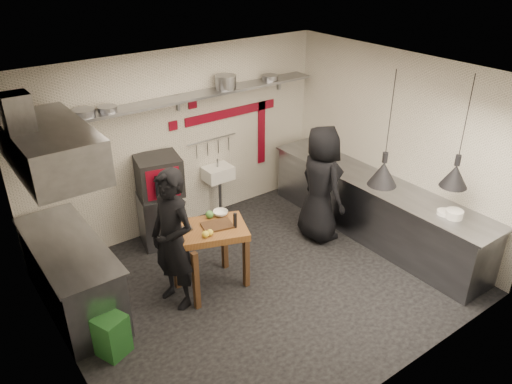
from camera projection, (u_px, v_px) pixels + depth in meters
floor at (262, 284)px, 6.76m from camera, size 5.00×5.00×0.00m
ceiling at (263, 79)px, 5.47m from camera, size 5.00×5.00×0.00m
wall_back at (180, 141)px, 7.62m from camera, size 5.00×0.04×2.80m
wall_front at (399, 276)px, 4.61m from camera, size 5.00×0.04×2.80m
wall_left at (55, 263)px, 4.80m from camera, size 0.04×4.20×2.80m
wall_right at (396, 147)px, 7.43m from camera, size 0.04×4.20×2.80m
red_band_horiz at (232, 112)px, 7.97m from camera, size 1.70×0.02×0.14m
red_band_vert at (261, 133)px, 8.51m from camera, size 0.14×0.02×1.10m
red_tile_a at (193, 104)px, 7.48m from camera, size 0.14×0.02×0.14m
red_tile_b at (173, 126)px, 7.42m from camera, size 0.14×0.02×0.14m
back_shelf at (182, 98)px, 7.16m from camera, size 4.60×0.34×0.04m
shelf_bracket_left at (45, 129)px, 6.31m from camera, size 0.04×0.06×0.24m
shelf_bracket_mid at (178, 103)px, 7.31m from camera, size 0.04×0.06×0.24m
shelf_bracket_right at (279, 82)px, 8.31m from camera, size 0.04×0.06×0.24m
pan_far_left at (83, 113)px, 6.37m from camera, size 0.39×0.39×0.09m
pan_mid_left at (107, 109)px, 6.55m from camera, size 0.29×0.29×0.07m
stock_pot at (226, 82)px, 7.50m from camera, size 0.32×0.32×0.20m
pan_right at (270, 77)px, 7.97m from camera, size 0.32×0.32×0.08m
oven_stand at (161, 219)px, 7.52m from camera, size 0.69×0.65×0.80m
combi_oven at (159, 176)px, 7.26m from camera, size 0.72×0.69×0.58m
oven_door at (163, 184)px, 7.03m from camera, size 0.47×0.13×0.46m
oven_glass at (167, 185)px, 6.98m from camera, size 0.33×0.09×0.34m
hand_sink at (218, 173)px, 8.06m from camera, size 0.46×0.34×0.22m
sink_tap at (218, 163)px, 7.98m from camera, size 0.03×0.03×0.14m
sink_drain at (220, 198)px, 8.24m from camera, size 0.06×0.06×0.66m
utensil_rail at (212, 139)px, 7.92m from camera, size 0.90×0.02×0.02m
counter_right at (373, 209)px, 7.68m from camera, size 0.70×3.80×0.90m
counter_right_top at (377, 182)px, 7.47m from camera, size 0.76×3.90×0.03m
plate_stack at (454, 214)px, 6.47m from camera, size 0.29×0.29×0.11m
small_bowl_right at (444, 213)px, 6.57m from camera, size 0.24×0.24×0.05m
counter_left at (73, 276)px, 6.17m from camera, size 0.70×1.90×0.90m
counter_left_top at (66, 245)px, 5.96m from camera, size 0.76×2.00×0.03m
extractor_hood at (51, 148)px, 5.42m from camera, size 0.78×1.60×0.50m
hood_duct at (18, 117)px, 5.10m from camera, size 0.28×0.28×0.50m
green_bin at (112, 335)px, 5.54m from camera, size 0.40×0.40×0.50m
prep_table at (211, 258)px, 6.51m from camera, size 1.09×0.92×0.92m
cutting_board at (217, 225)px, 6.32m from camera, size 0.43×0.35×0.02m
pepper_mill at (235, 220)px, 6.26m from camera, size 0.06×0.06×0.20m
lemon_a at (205, 234)px, 6.08m from camera, size 0.11×0.11×0.09m
lemon_b at (210, 233)px, 6.12m from camera, size 0.09×0.09×0.08m
veg_ball at (209, 215)px, 6.49m from camera, size 0.10×0.10×0.10m
steel_tray at (186, 229)px, 6.23m from camera, size 0.18×0.14×0.03m
bowl at (221, 213)px, 6.56m from camera, size 0.20×0.20×0.06m
heat_lamp_near at (389, 130)px, 6.23m from camera, size 0.41×0.41×1.53m
heat_lamp_far at (463, 133)px, 6.04m from camera, size 0.43×0.43×1.45m
chef_left at (173, 240)px, 6.03m from camera, size 0.58×0.76×1.84m
chef_right at (321, 184)px, 7.43m from camera, size 0.68×0.95×1.81m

